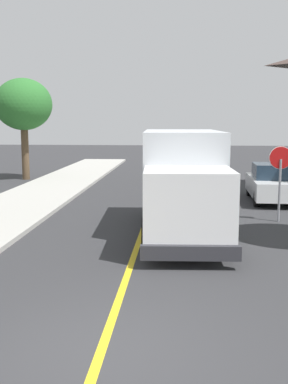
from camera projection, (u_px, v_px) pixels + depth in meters
The scene contains 8 objects.
ground_plane at pixel (101, 350), 7.30m from camera, with size 120.00×120.00×0.00m, color #303033.
centre_line_yellow at pixel (147, 218), 17.15m from camera, with size 0.16×56.00×0.01m, color gold.
box_truck at pixel (183, 177), 14.75m from camera, with size 2.75×7.29×3.20m.
parked_car_near at pixel (197, 180), 21.91m from camera, with size 1.99×4.47×1.67m.
parked_car_mid at pixel (191, 166), 28.10m from camera, with size 1.80×4.40×1.67m.
parked_van_across at pixel (272, 183), 20.58m from camera, with size 1.95×4.46×1.67m.
stop_sign at pixel (280, 169), 16.32m from camera, with size 0.80×0.10×2.65m.
street_tree_down_block at pixel (23, 105), 27.70m from camera, with size 3.38×3.38×5.99m.
Camera 1 is at (1.19, -6.77, 3.54)m, focal length 43.91 mm.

